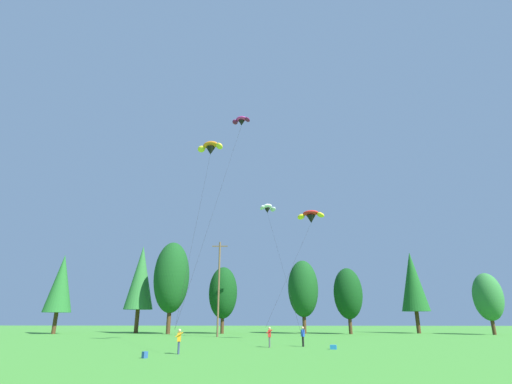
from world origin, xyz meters
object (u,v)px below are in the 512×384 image
parafoil_kite_mid_red_yellow (311,216)px  kite_flyer_mid (269,335)px  kite_flyer_far (303,335)px  parafoil_kite_high_magenta (241,121)px  parafoil_kite_far_white (268,208)px  parafoil_kite_low_orange (210,148)px  utility_pole (219,286)px  backpack (145,355)px  picnic_cooler (333,347)px  kite_flyer_near (179,339)px

parafoil_kite_mid_red_yellow → kite_flyer_mid: bearing=-119.3°
kite_flyer_far → parafoil_kite_high_magenta: parafoil_kite_high_magenta is taller
parafoil_kite_high_magenta → parafoil_kite_far_white: bearing=80.3°
parafoil_kite_low_orange → utility_pole: bearing=92.2°
parafoil_kite_far_white → backpack: size_ratio=49.54×
utility_pole → picnic_cooler: (12.13, -20.29, -6.47)m
parafoil_kite_high_magenta → parafoil_kite_mid_red_yellow: 13.99m
kite_flyer_near → backpack: size_ratio=4.23×
kite_flyer_mid → parafoil_kite_mid_red_yellow: size_ratio=0.13×
parafoil_kite_high_magenta → parafoil_kite_mid_red_yellow: size_ratio=1.71×
kite_flyer_mid → parafoil_kite_low_orange: 20.53m
parafoil_kite_mid_red_yellow → backpack: parafoil_kite_mid_red_yellow is taller
utility_pole → parafoil_kite_mid_red_yellow: size_ratio=0.96×
parafoil_kite_low_orange → backpack: (-1.67, -12.36, -20.13)m
backpack → picnic_cooler: 15.23m
utility_pole → kite_flyer_near: bearing=-89.0°
parafoil_kite_mid_red_yellow → parafoil_kite_far_white: (-5.21, 10.62, 3.98)m
parafoil_kite_far_white → kite_flyer_near: bearing=-103.7°
parafoil_kite_mid_red_yellow → parafoil_kite_low_orange: (-11.46, -6.32, 6.25)m
utility_pole → parafoil_kite_far_white: bearing=11.7°
kite_flyer_far → parafoil_kite_low_orange: size_ratio=0.09×
backpack → parafoil_kite_far_white: bearing=17.4°
kite_flyer_far → parafoil_kite_low_orange: (-9.33, 1.77, 19.34)m
kite_flyer_far → parafoil_kite_high_magenta: size_ratio=0.07×
parafoil_kite_high_magenta → parafoil_kite_far_white: size_ratio=1.14×
kite_flyer_near → kite_flyer_mid: bearing=45.5°
kite_flyer_far → backpack: (-11.00, -10.59, -0.79)m
kite_flyer_mid → parafoil_kite_mid_red_yellow: 16.76m
kite_flyer_near → kite_flyer_mid: same height
utility_pole → parafoil_kite_far_white: parafoil_kite_far_white is taller
kite_flyer_mid → backpack: (-8.00, -9.55, -0.80)m
utility_pole → parafoil_kite_low_orange: (0.60, -15.52, 13.69)m
kite_flyer_far → parafoil_kite_mid_red_yellow: 15.54m
utility_pole → parafoil_kite_low_orange: 20.70m
parafoil_kite_low_orange → kite_flyer_near: bearing=-91.0°
kite_flyer_far → parafoil_kite_far_white: bearing=99.3°
kite_flyer_mid → parafoil_kite_high_magenta: size_ratio=0.07×
parafoil_kite_high_magenta → kite_flyer_near: bearing=-110.4°
utility_pole → kite_flyer_near: utility_pole is taller
kite_flyer_near → kite_flyer_mid: size_ratio=1.00×
kite_flyer_near → parafoil_kite_low_orange: parafoil_kite_low_orange is taller
kite_flyer_near → backpack: (-1.50, -2.95, -0.80)m
utility_pole → parafoil_kite_far_white: 13.39m
kite_flyer_mid → parafoil_kite_low_orange: (-6.33, 2.81, 19.33)m
utility_pole → parafoil_kite_far_white: (6.84, 1.42, 11.42)m
kite_flyer_far → backpack: kite_flyer_far is taller
kite_flyer_near → parafoil_kite_high_magenta: size_ratio=0.07×
utility_pole → kite_flyer_mid: bearing=-69.3°
parafoil_kite_mid_red_yellow → parafoil_kite_far_white: size_ratio=0.67×
kite_flyer_mid → parafoil_kite_far_white: (-0.08, 19.76, 17.06)m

